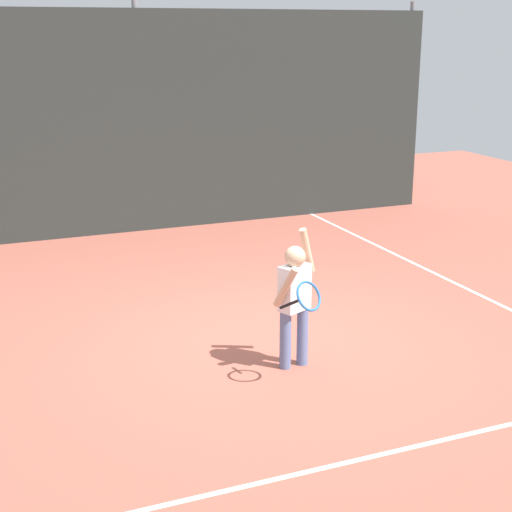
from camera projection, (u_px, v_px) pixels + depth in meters
ground_plane at (265, 340)px, 8.10m from camera, size 20.00×20.00×0.00m
court_line_baseline at (388, 453)px, 5.94m from camera, size 9.00×0.05×0.00m
court_line_sideline at (445, 278)px, 10.08m from camera, size 0.05×9.00×0.00m
back_fence_windscreen at (141, 123)px, 12.02m from camera, size 10.15×0.08×3.44m
fence_post_1 at (139, 118)px, 12.06m from camera, size 0.09×0.09×3.59m
fence_post_2 at (407, 106)px, 13.86m from camera, size 0.09×0.09×3.59m
tennis_player at (295, 296)px, 7.25m from camera, size 0.53×0.77×1.35m
tennis_ball_3 at (310, 268)px, 10.39m from camera, size 0.07×0.07×0.07m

